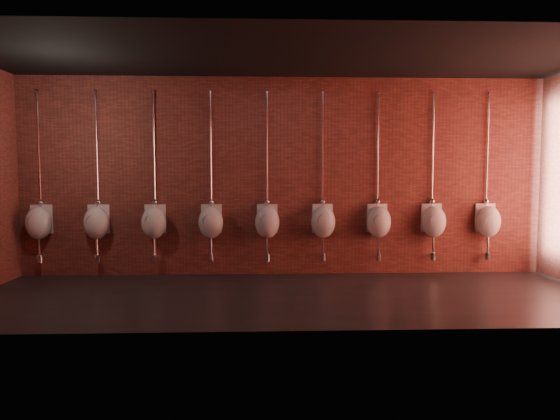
% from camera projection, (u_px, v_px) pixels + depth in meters
% --- Properties ---
extents(ground, '(8.50, 8.50, 0.00)m').
position_uv_depth(ground, '(289.00, 296.00, 6.73)').
color(ground, black).
rests_on(ground, ground).
extents(room_shell, '(8.54, 3.04, 3.22)m').
position_uv_depth(room_shell, '(289.00, 146.00, 6.58)').
color(room_shell, black).
rests_on(room_shell, ground).
extents(urinal_0, '(0.42, 0.37, 2.72)m').
position_uv_depth(urinal_0, '(39.00, 222.00, 7.87)').
color(urinal_0, silver).
rests_on(urinal_0, ground).
extents(urinal_1, '(0.42, 0.37, 2.72)m').
position_uv_depth(urinal_1, '(97.00, 222.00, 7.91)').
color(urinal_1, silver).
rests_on(urinal_1, ground).
extents(urinal_2, '(0.42, 0.37, 2.72)m').
position_uv_depth(urinal_2, '(154.00, 222.00, 7.94)').
color(urinal_2, silver).
rests_on(urinal_2, ground).
extents(urinal_3, '(0.42, 0.37, 2.72)m').
position_uv_depth(urinal_3, '(211.00, 221.00, 7.98)').
color(urinal_3, silver).
rests_on(urinal_3, ground).
extents(urinal_4, '(0.42, 0.37, 2.72)m').
position_uv_depth(urinal_4, '(267.00, 221.00, 8.01)').
color(urinal_4, silver).
rests_on(urinal_4, ground).
extents(urinal_5, '(0.42, 0.37, 2.72)m').
position_uv_depth(urinal_5, '(323.00, 221.00, 8.05)').
color(urinal_5, silver).
rests_on(urinal_5, ground).
extents(urinal_6, '(0.42, 0.37, 2.72)m').
position_uv_depth(urinal_6, '(379.00, 221.00, 8.08)').
color(urinal_6, silver).
rests_on(urinal_6, ground).
extents(urinal_7, '(0.42, 0.37, 2.72)m').
position_uv_depth(urinal_7, '(434.00, 221.00, 8.11)').
color(urinal_7, silver).
rests_on(urinal_7, ground).
extents(urinal_8, '(0.42, 0.37, 2.72)m').
position_uv_depth(urinal_8, '(488.00, 220.00, 8.15)').
color(urinal_8, silver).
rests_on(urinal_8, ground).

